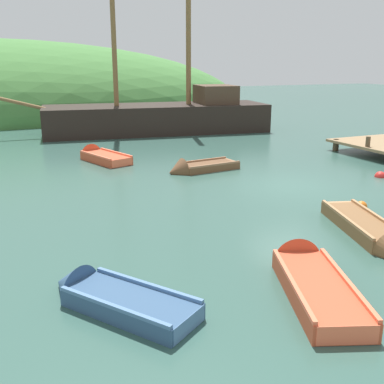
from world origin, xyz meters
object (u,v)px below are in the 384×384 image
object	(u,v)px
rowboat_outer_right	(110,300)
buoy_red	(380,177)
rowboat_center	(309,280)
sailing_ship	(160,122)
rowboat_portside	(197,169)
rowboat_outer_left	(371,234)
buoy_orange	(361,207)
rowboat_near_dock	(100,158)

from	to	relation	value
rowboat_outer_right	buoy_red	bearing A→B (deg)	-99.46
rowboat_center	buoy_red	distance (m)	9.94
rowboat_center	buoy_red	size ratio (longest dim) A/B	8.74
buoy_red	rowboat_outer_right	bearing A→B (deg)	-155.92
sailing_ship	rowboat_center	size ratio (longest dim) A/B	4.37
buoy_red	rowboat_portside	bearing A→B (deg)	147.99
rowboat_outer_right	rowboat_center	bearing A→B (deg)	-136.14
sailing_ship	rowboat_outer_left	distance (m)	18.79
rowboat_portside	buoy_orange	distance (m)	6.72
rowboat_outer_left	buoy_orange	distance (m)	2.67
rowboat_outer_left	rowboat_near_dock	world-z (taller)	rowboat_near_dock
buoy_red	rowboat_outer_left	bearing A→B (deg)	-137.10
rowboat_portside	buoy_red	size ratio (longest dim) A/B	7.23
rowboat_portside	rowboat_near_dock	bearing A→B (deg)	-56.67
rowboat_outer_right	rowboat_center	size ratio (longest dim) A/B	0.82
rowboat_outer_left	buoy_orange	size ratio (longest dim) A/B	11.50
rowboat_outer_right	rowboat_center	xyz separation A→B (m)	(3.70, -0.83, 0.02)
rowboat_outer_left	buoy_orange	xyz separation A→B (m)	(1.67, 2.09, -0.10)
rowboat_outer_left	rowboat_outer_right	distance (m)	6.64
sailing_ship	rowboat_outer_left	world-z (taller)	sailing_ship
rowboat_near_dock	buoy_orange	xyz separation A→B (m)	(5.57, -9.85, -0.11)
sailing_ship	buoy_red	world-z (taller)	sailing_ship
sailing_ship	buoy_orange	size ratio (longest dim) A/B	47.53
sailing_ship	rowboat_outer_right	bearing A→B (deg)	75.79
rowboat_outer_left	buoy_red	world-z (taller)	rowboat_outer_left
buoy_orange	rowboat_center	bearing A→B (deg)	-142.92
rowboat_outer_right	rowboat_center	world-z (taller)	rowboat_center
rowboat_near_dock	buoy_orange	bearing A→B (deg)	-167.77
rowboat_outer_right	buoy_red	size ratio (longest dim) A/B	7.20
rowboat_near_dock	rowboat_outer_left	bearing A→B (deg)	-179.15
rowboat_center	buoy_orange	bearing A→B (deg)	-31.66
rowboat_center	rowboat_outer_left	bearing A→B (deg)	-43.49
sailing_ship	rowboat_portside	xyz separation A→B (m)	(-2.25, -10.43, -0.55)
sailing_ship	rowboat_outer_left	xyz separation A→B (m)	(-1.37, -18.74, -0.52)
rowboat_near_dock	buoy_red	bearing A→B (deg)	-146.66
rowboat_outer_right	buoy_orange	distance (m)	8.70
rowboat_near_dock	rowboat_outer_right	size ratio (longest dim) A/B	1.10
rowboat_outer_right	buoy_orange	xyz separation A→B (m)	(8.29, 2.64, -0.10)
buoy_orange	buoy_red	distance (m)	4.19
rowboat_outer_right	rowboat_portside	bearing A→B (deg)	-66.49
rowboat_center	rowboat_near_dock	bearing A→B (deg)	25.49
sailing_ship	rowboat_outer_left	size ratio (longest dim) A/B	4.13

